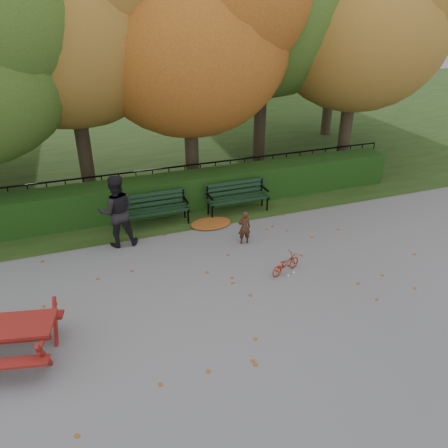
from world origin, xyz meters
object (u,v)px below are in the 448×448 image
object	(u,v)px
tree_g	(349,4)
bench_left	(155,207)
bench_right	(237,195)
bicycle	(286,264)
tree_e	(373,16)
child	(244,227)
tree_c	(201,28)
picnic_table	(2,333)
tree_b	(77,5)
adult	(117,211)

from	to	relation	value
tree_g	bench_left	xyz separation A→B (m)	(-9.63, -6.06, -4.85)
bench_right	bicycle	world-z (taller)	bench_right
tree_e	tree_g	world-z (taller)	tree_g
child	bicycle	xyz separation A→B (m)	(0.36, -1.57, -0.22)
tree_c	picnic_table	bearing A→B (deg)	-131.18
tree_c	bench_right	xyz separation A→B (m)	(0.27, -2.26, -4.30)
tree_g	bench_right	xyz separation A→B (m)	(-7.23, -6.06, -4.85)
picnic_table	child	xyz separation A→B (m)	(5.36, 2.34, -0.12)
tree_b	picnic_table	distance (m)	8.99
picnic_table	tree_e	bearing A→B (deg)	41.57
picnic_table	child	size ratio (longest dim) A/B	2.22
tree_c	picnic_table	world-z (taller)	tree_c
tree_b	picnic_table	xyz separation A→B (m)	(-2.34, -7.21, -4.83)
bench_right	child	size ratio (longest dim) A/B	2.03
tree_b	tree_c	distance (m)	3.42
tree_g	bench_left	world-z (taller)	tree_g
tree_g	child	size ratio (longest dim) A/B	9.62
child	bicycle	size ratio (longest dim) A/B	1.04
bench_right	adult	distance (m)	3.61
bench_right	bicycle	distance (m)	3.41
bench_left	adult	xyz separation A→B (m)	(-1.10, -0.80, 0.41)
child	adult	bearing A→B (deg)	-11.24
tree_c	child	bearing A→B (deg)	-93.57
tree_g	bicycle	xyz separation A→B (m)	(-7.39, -9.45, -5.15)
tree_b	picnic_table	size ratio (longest dim) A/B	4.46
bench_left	adult	world-z (taller)	adult
tree_b	bench_left	xyz separation A→B (m)	(1.14, -3.04, -4.88)
child	picnic_table	bearing A→B (deg)	31.27
bench_left	tree_g	bearing A→B (deg)	32.17
bicycle	child	bearing A→B (deg)	-7.73
bench_left	adult	distance (m)	1.42
picnic_table	bicycle	world-z (taller)	picnic_table
adult	bicycle	world-z (taller)	adult
child	tree_c	bearing A→B (deg)	-85.87
picnic_table	adult	bearing A→B (deg)	67.32
tree_b	tree_c	world-z (taller)	tree_b
tree_b	adult	world-z (taller)	tree_b
tree_g	adult	distance (m)	13.49
tree_g	child	xyz separation A→B (m)	(-7.75, -7.88, -4.93)
adult	tree_b	bearing A→B (deg)	-87.36
tree_c	adult	xyz separation A→B (m)	(-3.23, -3.06, -3.90)
tree_e	tree_g	xyz separation A→B (m)	(1.81, 3.99, 0.29)
tree_e	child	world-z (taller)	tree_e
child	bench_right	bearing A→B (deg)	-98.23
tree_g	picnic_table	xyz separation A→B (m)	(-13.12, -10.22, -4.80)
tree_e	bench_left	bearing A→B (deg)	-165.19
bench_right	adult	size ratio (longest dim) A/B	0.97
tree_c	tree_g	bearing A→B (deg)	26.87
bench_left	child	world-z (taller)	child
tree_g	bicycle	world-z (taller)	tree_g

